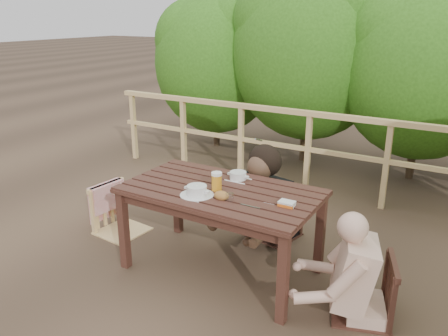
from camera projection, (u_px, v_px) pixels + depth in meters
The scene contains 15 objects.
ground at pixel (221, 269), 3.85m from camera, with size 60.00×60.00×0.00m, color brown.
table at pixel (221, 231), 3.73m from camera, with size 1.57×0.88×0.73m, color #391F17.
chair_left at pixel (119, 190), 4.35m from camera, with size 0.44×0.44×0.89m, color tan.
chair_far at pixel (275, 194), 4.28m from camera, with size 0.43×0.43×0.87m, color #391F17.
chair_right at pixel (366, 262), 3.13m from camera, with size 0.43×0.43×0.86m, color #391F17.
woman at pixel (277, 165), 4.21m from camera, with size 0.59×0.72×1.46m, color black, non-canonical shape.
diner_right at pixel (374, 234), 3.04m from camera, with size 0.53×0.65×1.31m, color #CDA48B, non-canonical shape.
railing at pixel (308, 153), 5.31m from camera, with size 5.60×0.10×1.01m, color tan.
hedge_row at pixel (379, 27), 5.63m from camera, with size 6.60×1.60×3.80m, color #2C5F16, non-canonical shape.
soup_near at pixel (197, 191), 3.47m from camera, with size 0.27×0.27×0.09m, color silver.
soup_far at pixel (238, 176), 3.80m from camera, with size 0.24×0.24×0.08m, color white.
bread_roll at pixel (222, 196), 3.41m from camera, with size 0.12×0.09×0.07m, color #B17F36.
beer_glass at pixel (217, 182), 3.55m from camera, with size 0.09×0.09×0.16m, color orange.
tumbler at pixel (230, 198), 3.37m from camera, with size 0.06×0.06×0.07m, color white.
butter_tub at pixel (287, 205), 3.28m from camera, with size 0.12×0.08×0.05m, color white.
Camera 1 is at (1.72, -2.87, 2.08)m, focal length 35.95 mm.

